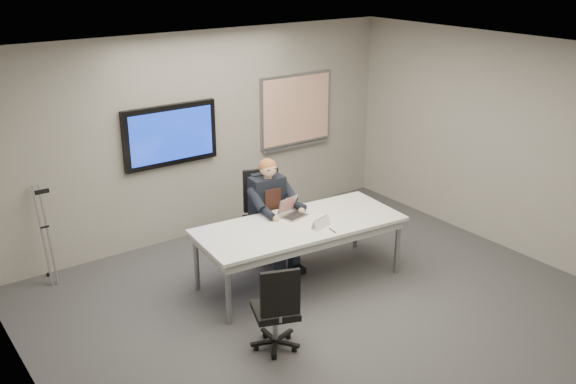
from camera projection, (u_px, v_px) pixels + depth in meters
floor at (343, 322)px, 6.91m from camera, size 6.00×6.00×0.02m
ceiling at (352, 61)px, 5.92m from camera, size 6.00×6.00×0.02m
wall_back at (203, 136)px, 8.69m from camera, size 6.00×0.02×2.80m
wall_left at (42, 288)px, 4.78m from camera, size 0.02×6.00×2.80m
wall_right at (529, 150)px, 8.06m from camera, size 0.02×6.00×2.80m
conference_table at (300, 230)px, 7.55m from camera, size 2.54×1.24×0.76m
tv_display at (171, 135)px, 8.34m from camera, size 1.30×0.09×0.80m
whiteboard at (296, 111)px, 9.47m from camera, size 1.25×0.08×1.10m
office_chair_far at (265, 232)px, 8.26m from camera, size 0.69×0.69×1.15m
office_chair_near at (276, 323)px, 6.34m from camera, size 0.59×0.59×0.96m
seated_person at (275, 224)px, 7.99m from camera, size 0.45×0.76×1.37m
crutch at (45, 233)px, 7.56m from camera, size 0.25×0.64×1.30m
laptop at (291, 211)px, 7.72m from camera, size 0.34×0.34×0.21m
name_tent at (321, 222)px, 7.41m from camera, size 0.29×0.15×0.11m
pen at (332, 230)px, 7.31m from camera, size 0.03×0.15×0.01m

